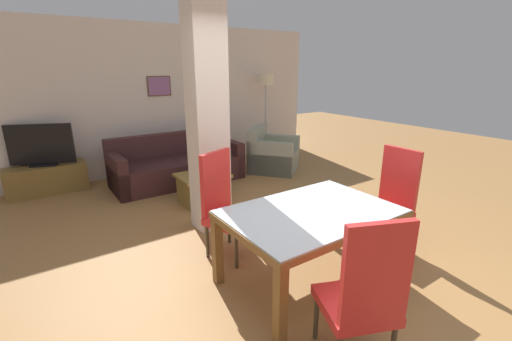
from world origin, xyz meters
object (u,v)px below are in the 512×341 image
(dining_chair_near_left, at_px, (364,293))
(tv_screen, at_px, (41,146))
(dining_chair_far_left, at_px, (225,203))
(bottle, at_px, (192,166))
(sofa, at_px, (177,166))
(floor_lamp, at_px, (266,88))
(armchair, at_px, (272,156))
(coffee_table, at_px, (203,188))
(dining_chair_head_right, at_px, (391,198))
(tv_stand, at_px, (47,179))
(dining_table, at_px, (311,225))

(dining_chair_near_left, xyz_separation_m, tv_screen, (-1.44, 5.00, 0.21))
(dining_chair_far_left, distance_m, bottle, 1.65)
(dining_chair_near_left, xyz_separation_m, sofa, (0.49, 4.38, -0.29))
(bottle, height_order, floor_lamp, floor_lamp)
(sofa, bearing_deg, dining_chair_near_left, 83.66)
(dining_chair_far_left, height_order, tv_screen, dining_chair_far_left)
(armchair, distance_m, bottle, 2.01)
(armchair, distance_m, tv_screen, 3.87)
(tv_screen, bearing_deg, coffee_table, 159.10)
(tv_screen, height_order, floor_lamp, floor_lamp)
(dining_chair_head_right, relative_size, floor_lamp, 0.62)
(dining_chair_head_right, distance_m, tv_screen, 5.10)
(dining_chair_far_left, relative_size, tv_stand, 0.98)
(bottle, bearing_deg, coffee_table, -61.87)
(tv_screen, bearing_deg, dining_table, 136.07)
(dining_table, distance_m, dining_chair_far_left, 0.98)
(bottle, bearing_deg, tv_screen, 138.42)
(dining_table, bearing_deg, bottle, 90.73)
(floor_lamp, bearing_deg, bottle, -148.20)
(dining_chair_head_right, relative_size, sofa, 0.51)
(dining_chair_near_left, relative_size, tv_screen, 1.26)
(dining_chair_near_left, relative_size, tv_stand, 0.98)
(coffee_table, height_order, floor_lamp, floor_lamp)
(tv_screen, bearing_deg, dining_chair_head_right, 148.43)
(dining_chair_head_right, height_order, bottle, dining_chair_head_right)
(dining_chair_far_left, height_order, floor_lamp, floor_lamp)
(dining_chair_near_left, bearing_deg, armchair, 83.25)
(dining_chair_far_left, distance_m, coffee_table, 1.55)
(dining_table, xyz_separation_m, sofa, (0.11, 3.48, -0.30))
(dining_table, height_order, sofa, sofa)
(dining_chair_near_left, height_order, dining_chair_head_right, same)
(dining_table, distance_m, armchair, 3.62)
(coffee_table, bearing_deg, sofa, 87.45)
(dining_table, relative_size, dining_chair_near_left, 1.35)
(sofa, distance_m, tv_stand, 2.03)
(armchair, bearing_deg, tv_stand, -54.66)
(dining_chair_near_left, relative_size, dining_chair_head_right, 1.00)
(dining_chair_head_right, relative_size, tv_screen, 1.26)
(dining_chair_head_right, distance_m, floor_lamp, 4.32)
(dining_table, bearing_deg, tv_stand, 113.92)
(coffee_table, bearing_deg, dining_chair_near_left, -97.64)
(dining_chair_head_right, distance_m, sofa, 3.65)
(dining_chair_head_right, xyz_separation_m, tv_screen, (-3.01, 4.11, 0.21))
(dining_chair_near_left, height_order, tv_screen, dining_chair_near_left)
(dining_table, relative_size, dining_chair_head_right, 1.35)
(bottle, height_order, tv_stand, bottle)
(dining_table, height_order, tv_stand, dining_table)
(sofa, distance_m, floor_lamp, 2.68)
(dining_chair_near_left, distance_m, floor_lamp, 5.75)
(dining_chair_near_left, bearing_deg, dining_chair_head_right, 52.62)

